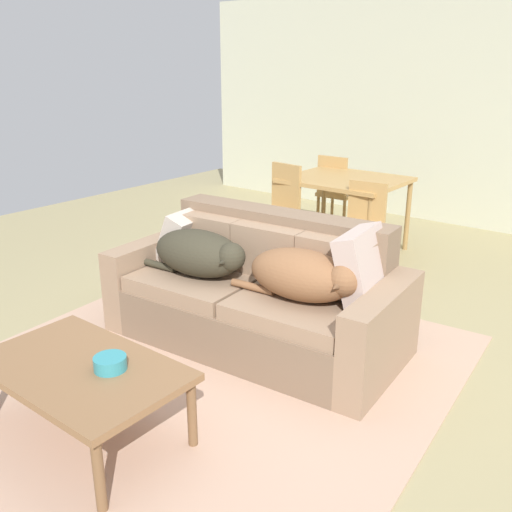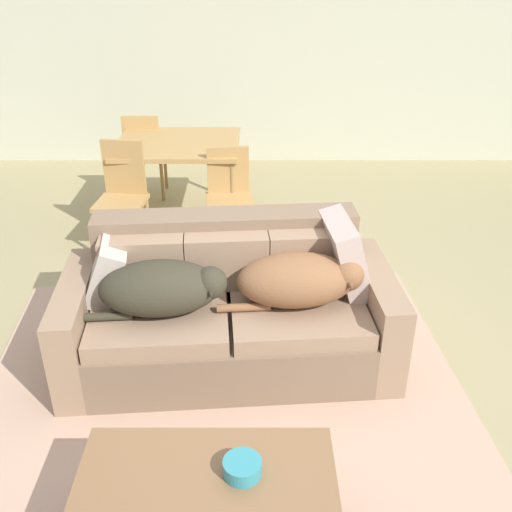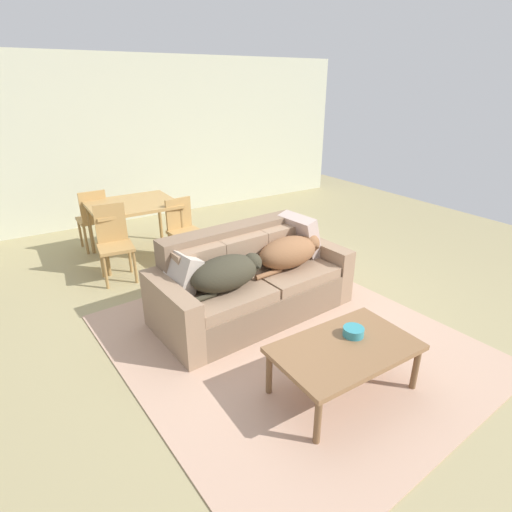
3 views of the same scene
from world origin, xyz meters
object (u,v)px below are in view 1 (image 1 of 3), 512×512
coffee_table (81,373)px  dining_table (345,185)px  dog_on_left_cushion (201,253)px  dining_chair_near_right (361,225)px  dining_chair_far_left (336,190)px  throw_pillow_by_left_arm (182,236)px  couch (259,296)px  dining_chair_near_left (279,207)px  bowl_on_coffee_table (110,363)px  dog_on_right_cushion (305,275)px  throw_pillow_by_right_arm (364,268)px

coffee_table → dining_table: size_ratio=0.98×
dog_on_left_cushion → dining_chair_near_right: bearing=75.7°
dining_chair_near_right → dining_chair_far_left: bearing=123.9°
throw_pillow_by_left_arm → dining_chair_near_right: size_ratio=0.43×
couch → dining_chair_near_left: size_ratio=2.26×
dining_table → bowl_on_coffee_table: bearing=-79.3°
dog_on_right_cushion → coffee_table: size_ratio=0.80×
coffee_table → dining_chair_near_right: size_ratio=1.27×
coffee_table → dining_chair_far_left: bearing=102.7°
coffee_table → dining_chair_near_left: (-0.93, 3.01, 0.13)m
throw_pillow_by_right_arm → dining_chair_far_left: throw_pillow_by_right_arm is taller
couch → dog_on_left_cushion: (-0.37, -0.20, 0.29)m
dog_on_right_cushion → throw_pillow_by_left_arm: size_ratio=2.36×
throw_pillow_by_left_arm → throw_pillow_by_right_arm: size_ratio=0.78×
dining_table → dining_chair_near_right: (0.49, -0.55, -0.21)m
dog_on_left_cushion → throw_pillow_by_left_arm: 0.42m
dog_on_right_cushion → dining_chair_far_left: bearing=112.4°
coffee_table → dining_chair_near_left: dining_chair_near_left is taller
dining_chair_near_left → dining_chair_far_left: dining_chair_near_left is taller
couch → throw_pillow_by_left_arm: size_ratio=5.66×
bowl_on_coffee_table → dining_chair_far_left: dining_chair_far_left is taller
dining_table → dog_on_left_cushion: bearing=-85.6°
dining_chair_near_left → throw_pillow_by_right_arm: bearing=-34.3°
dining_chair_near_left → dining_chair_far_left: (0.00, 1.11, -0.01)m
coffee_table → dog_on_left_cushion: bearing=104.8°
bowl_on_coffee_table → dining_table: size_ratio=0.15×
couch → dining_table: (-0.54, 2.13, 0.36)m
dining_table → dining_chair_near_right: size_ratio=1.30×
couch → dining_chair_near_right: bearing=87.7°
dog_on_right_cushion → dining_chair_near_left: bearing=125.8°
dining_table → dining_chair_far_left: size_ratio=1.26×
couch → bowl_on_coffee_table: (0.12, -1.37, 0.13)m
dining_table → dining_chair_near_left: 0.73m
throw_pillow_by_right_arm → dining_chair_near_right: bearing=118.3°
dog_on_right_cushion → dining_chair_near_right: 1.76m
dog_on_left_cushion → dining_chair_near_left: (-0.60, 1.76, -0.12)m
couch → throw_pillow_by_right_arm: throw_pillow_by_right_arm is taller
dining_chair_near_left → throw_pillow_by_left_arm: bearing=-75.6°
dining_table → dining_chair_near_right: dining_chair_near_right is taller
dog_on_left_cushion → dining_chair_near_left: bearing=104.4°
dog_on_left_cushion → bowl_on_coffee_table: 1.28m
couch → dining_table: bearing=99.9°
throw_pillow_by_right_arm → coffee_table: bearing=-116.3°
bowl_on_coffee_table → dining_chair_near_left: 3.13m
bowl_on_coffee_table → dining_table: 3.57m
throw_pillow_by_left_arm → bowl_on_coffee_table: throw_pillow_by_left_arm is taller
throw_pillow_by_right_arm → dining_table: size_ratio=0.42×
dining_chair_near_right → dining_chair_far_left: 1.43m
dog_on_left_cushion → coffee_table: 1.31m
throw_pillow_by_right_arm → coffee_table: size_ratio=0.43×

